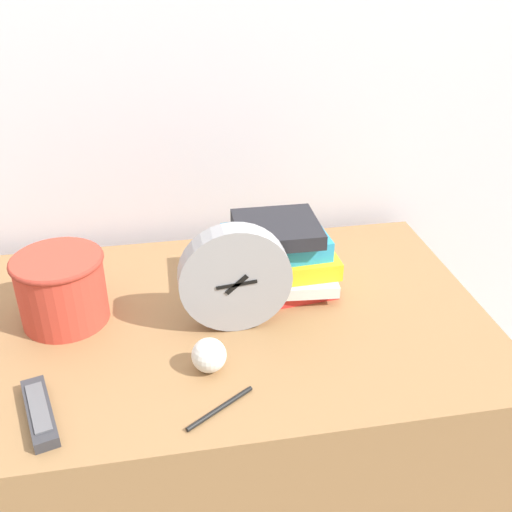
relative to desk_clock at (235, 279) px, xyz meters
name	(u,v)px	position (x,y,z in m)	size (l,w,h in m)	color
wall_back	(162,28)	(-0.09, 0.45, 0.39)	(6.00, 0.04, 2.40)	silver
desk	(198,444)	(-0.09, 0.04, -0.46)	(1.20, 0.69, 0.71)	olive
desk_clock	(235,279)	(0.00, 0.00, 0.00)	(0.22, 0.05, 0.22)	#99999E
book_stack	(278,257)	(0.11, 0.12, -0.03)	(0.25, 0.19, 0.16)	red
basket	(61,287)	(-0.33, 0.08, -0.03)	(0.18, 0.18, 0.14)	#C63D2D
tv_remote	(40,412)	(-0.35, -0.19, -0.10)	(0.08, 0.16, 0.02)	#333338
crumpled_paper_ball	(209,355)	(-0.07, -0.12, -0.08)	(0.06, 0.06, 0.06)	white
pen	(220,408)	(-0.06, -0.23, -0.10)	(0.12, 0.08, 0.01)	black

